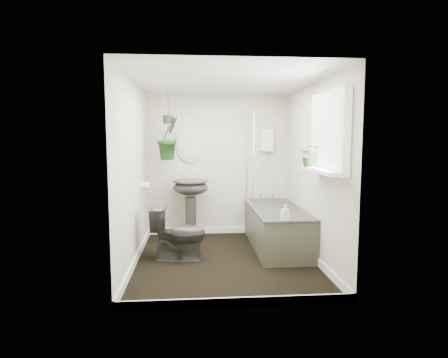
{
  "coord_description": "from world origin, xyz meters",
  "views": [
    {
      "loc": [
        -0.4,
        -4.74,
        1.59
      ],
      "look_at": [
        0.0,
        0.15,
        1.05
      ],
      "focal_mm": 30.0,
      "sensor_mm": 36.0,
      "label": 1
    }
  ],
  "objects": [
    {
      "name": "window_sill",
      "position": [
        1.02,
        -0.7,
        1.23
      ],
      "size": [
        0.18,
        1.0,
        0.04
      ],
      "primitive_type": "cube",
      "color": "white",
      "rests_on": "wall_right"
    },
    {
      "name": "toilet_roll_holder",
      "position": [
        -1.1,
        0.7,
        0.9
      ],
      "size": [
        0.11,
        0.11,
        0.11
      ],
      "primitive_type": "cylinder",
      "rotation": [
        0.0,
        1.57,
        0.0
      ],
      "color": "white",
      "rests_on": "wall_left"
    },
    {
      "name": "window_recess",
      "position": [
        1.09,
        -0.7,
        1.65
      ],
      "size": [
        0.08,
        1.0,
        0.9
      ],
      "primitive_type": "cube",
      "color": "white",
      "rests_on": "wall_right"
    },
    {
      "name": "shower_box",
      "position": [
        0.8,
        1.34,
        1.55
      ],
      "size": [
        0.2,
        0.1,
        0.35
      ],
      "primitive_type": "cube",
      "color": "white",
      "rests_on": "wall_back"
    },
    {
      "name": "skirting",
      "position": [
        0.0,
        0.0,
        0.05
      ],
      "size": [
        2.3,
        2.8,
        0.1
      ],
      "primitive_type": "cube",
      "color": "white",
      "rests_on": "floor"
    },
    {
      "name": "oval_mirror",
      "position": [
        -0.45,
        1.37,
        1.5
      ],
      "size": [
        0.46,
        0.03,
        0.62
      ],
      "primitive_type": "ellipsoid",
      "color": "beige",
      "rests_on": "wall_back"
    },
    {
      "name": "wall_right",
      "position": [
        1.16,
        0.0,
        1.15
      ],
      "size": [
        0.02,
        2.8,
        2.3
      ],
      "primitive_type": "cube",
      "color": "beige",
      "rests_on": "ground"
    },
    {
      "name": "hanging_pot",
      "position": [
        -0.77,
        0.95,
        1.86
      ],
      "size": [
        0.16,
        0.16,
        0.12
      ],
      "primitive_type": "cylinder",
      "color": "black",
      "rests_on": "ceiling"
    },
    {
      "name": "sill_plant",
      "position": [
        0.97,
        -0.4,
        1.37
      ],
      "size": [
        0.24,
        0.22,
        0.25
      ],
      "primitive_type": "imported",
      "rotation": [
        0.0,
        0.0,
        -0.1
      ],
      "color": "black",
      "rests_on": "window_sill"
    },
    {
      "name": "wall_back",
      "position": [
        0.0,
        1.41,
        1.15
      ],
      "size": [
        2.3,
        0.02,
        2.3
      ],
      "primitive_type": "cube",
      "color": "beige",
      "rests_on": "ground"
    },
    {
      "name": "wall_left",
      "position": [
        -1.16,
        0.0,
        1.15
      ],
      "size": [
        0.02,
        2.8,
        2.3
      ],
      "primitive_type": "cube",
      "color": "beige",
      "rests_on": "ground"
    },
    {
      "name": "ceiling",
      "position": [
        0.0,
        0.0,
        2.31
      ],
      "size": [
        2.3,
        2.8,
        0.02
      ],
      "primitive_type": "cube",
      "color": "white",
      "rests_on": "ground"
    },
    {
      "name": "window_blinds",
      "position": [
        1.04,
        -0.7,
        1.65
      ],
      "size": [
        0.01,
        0.86,
        0.76
      ],
      "primitive_type": "cube",
      "color": "white",
      "rests_on": "wall_right"
    },
    {
      "name": "wall_sconce",
      "position": [
        -0.85,
        1.36,
        1.4
      ],
      "size": [
        0.04,
        0.04,
        0.22
      ],
      "primitive_type": "cylinder",
      "color": "black",
      "rests_on": "wall_back"
    },
    {
      "name": "hanging_plant",
      "position": [
        -0.77,
        0.95,
        1.59
      ],
      "size": [
        0.45,
        0.47,
        0.66
      ],
      "primitive_type": "imported",
      "rotation": [
        0.0,
        0.0,
        0.91
      ],
      "color": "black",
      "rests_on": "ceiling"
    },
    {
      "name": "wall_front",
      "position": [
        0.0,
        -1.41,
        1.15
      ],
      "size": [
        2.3,
        0.02,
        2.3
      ],
      "primitive_type": "cube",
      "color": "beige",
      "rests_on": "ground"
    },
    {
      "name": "bathtub",
      "position": [
        0.8,
        0.5,
        0.29
      ],
      "size": [
        0.72,
        1.72,
        0.58
      ],
      "primitive_type": null,
      "color": "#2C2C28",
      "rests_on": "floor"
    },
    {
      "name": "bath_screen",
      "position": [
        0.47,
        0.99,
        1.28
      ],
      "size": [
        0.04,
        0.72,
        1.4
      ],
      "primitive_type": null,
      "color": "silver",
      "rests_on": "bathtub"
    },
    {
      "name": "toilet",
      "position": [
        -0.6,
        0.09,
        0.36
      ],
      "size": [
        0.73,
        0.46,
        0.72
      ],
      "primitive_type": "imported",
      "rotation": [
        0.0,
        0.0,
        1.49
      ],
      "color": "#2C2C28",
      "rests_on": "floor"
    },
    {
      "name": "pedestal_sink",
      "position": [
        -0.45,
        1.1,
        0.47
      ],
      "size": [
        0.64,
        0.58,
        0.94
      ],
      "primitive_type": null,
      "rotation": [
        0.0,
        0.0,
        -0.23
      ],
      "color": "#2C2C28",
      "rests_on": "floor"
    },
    {
      "name": "floor",
      "position": [
        0.0,
        0.0,
        -0.01
      ],
      "size": [
        2.3,
        2.8,
        0.02
      ],
      "primitive_type": "cube",
      "color": "black",
      "rests_on": "ground"
    },
    {
      "name": "soap_bottle",
      "position": [
        0.72,
        -0.29,
        0.68
      ],
      "size": [
        0.1,
        0.1,
        0.2
      ],
      "primitive_type": "imported",
      "rotation": [
        0.0,
        0.0,
        0.1
      ],
      "color": "black",
      "rests_on": "bathtub"
    }
  ]
}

